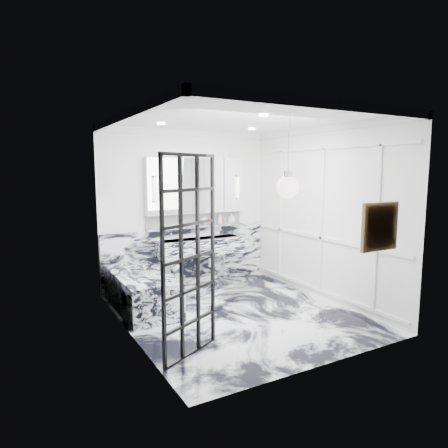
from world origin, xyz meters
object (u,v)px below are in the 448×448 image
trough_sink (201,246)px  bathtub (141,291)px  mirror_cabinet (196,186)px  crittall_door (190,258)px

trough_sink → bathtub: 1.55m
mirror_cabinet → crittall_door: bearing=-116.7°
mirror_cabinet → trough_sink: bearing=-90.0°
crittall_door → mirror_cabinet: (1.30, 2.58, 0.69)m
trough_sink → mirror_cabinet: 1.10m
trough_sink → bathtub: (-1.33, -0.66, -0.45)m
crittall_door → mirror_cabinet: 2.96m
crittall_door → trough_sink: size_ratio=1.42×
bathtub → mirror_cabinet: bearing=32.1°
trough_sink → mirror_cabinet: (-0.00, 0.17, 1.09)m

